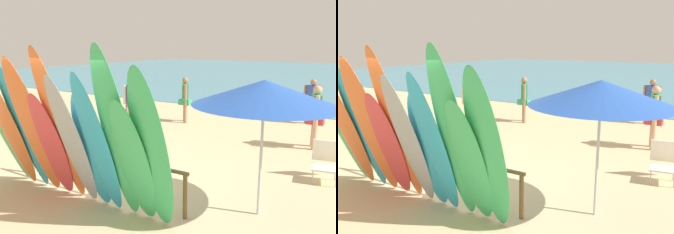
{
  "view_description": "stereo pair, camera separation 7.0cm",
  "coord_description": "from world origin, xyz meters",
  "views": [
    {
      "loc": [
        4.39,
        -4.47,
        2.71
      ],
      "look_at": [
        0.0,
        2.43,
        1.0
      ],
      "focal_mm": 37.71,
      "sensor_mm": 36.0,
      "label": 1
    },
    {
      "loc": [
        4.45,
        -4.43,
        2.71
      ],
      "look_at": [
        0.0,
        2.43,
        1.0
      ],
      "focal_mm": 37.71,
      "sensor_mm": 36.0,
      "label": 2
    }
  ],
  "objects": [
    {
      "name": "ground",
      "position": [
        0.0,
        14.0,
        0.0
      ],
      "size": [
        60.0,
        60.0,
        0.0
      ],
      "primitive_type": "plane",
      "color": "#D3BC8C"
    },
    {
      "name": "ocean_water",
      "position": [
        0.0,
        29.31,
        0.01
      ],
      "size": [
        60.0,
        40.0,
        0.02
      ],
      "primitive_type": "cube",
      "color": "teal",
      "rests_on": "ground"
    },
    {
      "name": "surfboard_rack",
      "position": [
        0.0,
        0.0,
        0.62
      ],
      "size": [
        3.84,
        0.07,
        0.78
      ],
      "color": "brown",
      "rests_on": "ground"
    },
    {
      "name": "surfboard_orange_1",
      "position": [
        -1.42,
        -0.76,
        1.21
      ],
      "size": [
        0.54,
        0.96,
        2.43
      ],
      "primitive_type": "ellipsoid",
      "rotation": [
        0.36,
        0.0,
        0.0
      ],
      "color": "orange",
      "rests_on": "ground"
    },
    {
      "name": "surfboard_teal_2",
      "position": [
        -1.1,
        -0.69,
        1.25
      ],
      "size": [
        0.56,
        0.92,
        2.51
      ],
      "primitive_type": "ellipsoid",
      "rotation": [
        0.32,
        0.0,
        -0.05
      ],
      "color": "#289EC6",
      "rests_on": "ground"
    },
    {
      "name": "surfboard_orange_3",
      "position": [
        -0.74,
        -0.74,
        1.27
      ],
      "size": [
        0.63,
        1.01,
        2.53
      ],
      "primitive_type": "ellipsoid",
      "rotation": [
        0.35,
        0.0,
        0.07
      ],
      "color": "orange",
      "rests_on": "ground"
    },
    {
      "name": "surfboard_red_4",
      "position": [
        -0.43,
        -0.63,
        0.98
      ],
      "size": [
        0.62,
        0.81,
        1.95
      ],
      "primitive_type": "ellipsoid",
      "rotation": [
        0.35,
        0.0,
        0.06
      ],
      "color": "#D13D42",
      "rests_on": "ground"
    },
    {
      "name": "surfboard_orange_5",
      "position": [
        -0.15,
        -0.68,
        1.35
      ],
      "size": [
        0.49,
        0.94,
        2.7
      ],
      "primitive_type": "ellipsoid",
      "rotation": [
        0.32,
        0.0,
        -0.0
      ],
      "color": "orange",
      "rests_on": "ground"
    },
    {
      "name": "surfboard_grey_6",
      "position": [
        0.17,
        -0.69,
        1.15
      ],
      "size": [
        0.48,
        0.94,
        2.29
      ],
      "primitive_type": "ellipsoid",
      "rotation": [
        0.37,
        0.0,
        0.01
      ],
      "color": "#999EA3",
      "rests_on": "ground"
    },
    {
      "name": "surfboard_teal_7",
      "position": [
        0.45,
        -0.56,
        1.01
      ],
      "size": [
        0.57,
        0.66,
        2.02
      ],
      "primitive_type": "ellipsoid",
      "rotation": [
        0.29,
        0.0,
        -0.0
      ],
      "color": "#289EC6",
      "rests_on": "ground"
    },
    {
      "name": "surfboard_teal_8",
      "position": [
        0.72,
        -0.69,
        1.17
      ],
      "size": [
        0.58,
        0.91,
        2.35
      ],
      "primitive_type": "ellipsoid",
      "rotation": [
        0.33,
        0.0,
        -0.09
      ],
      "color": "#289EC6",
      "rests_on": "ground"
    },
    {
      "name": "surfboard_green_9",
      "position": [
        1.1,
        -0.69,
        1.37
      ],
      "size": [
        0.55,
        0.95,
        2.74
      ],
      "primitive_type": "ellipsoid",
      "rotation": [
        0.3,
        0.0,
        0.07
      ],
      "color": "#38B266",
      "rests_on": "ground"
    },
    {
      "name": "surfboard_green_10",
      "position": [
        1.38,
        -0.65,
        1.01
      ],
      "size": [
        0.56,
        0.84,
        2.01
      ],
      "primitive_type": "ellipsoid",
      "rotation": [
        0.37,
        0.0,
        -0.01
      ],
      "color": "#38B266",
      "rests_on": "ground"
    },
    {
      "name": "surfboard_green_11",
      "position": [
        1.7,
        -0.67,
        1.23
      ],
      "size": [
        0.57,
        0.8,
        2.47
      ],
      "primitive_type": "ellipsoid",
      "rotation": [
        0.29,
        0.0,
        -0.01
      ],
      "color": "#38B266",
      "rests_on": "ground"
    },
    {
      "name": "beachgoer_near_rack",
      "position": [
        2.81,
        5.17,
        0.96
      ],
      "size": [
        0.43,
        0.61,
        1.66
      ],
      "rotation": [
        0.0,
        0.0,
        4.97
      ],
      "color": "tan",
      "rests_on": "ground"
    },
    {
      "name": "beachgoer_strolling",
      "position": [
        2.16,
        8.2,
        0.88
      ],
      "size": [
        0.58,
        0.25,
        1.53
      ],
      "rotation": [
        0.0,
        0.0,
        0.07
      ],
      "color": "#9E704C",
      "rests_on": "ground"
    },
    {
      "name": "beachgoer_by_water",
      "position": [
        -1.63,
        6.1,
        0.91
      ],
      "size": [
        0.41,
        0.52,
        1.58
      ],
      "rotation": [
        0.0,
        0.0,
        5.28
      ],
      "color": "#9E704C",
      "rests_on": "ground"
    },
    {
      "name": "beachgoer_midbeach",
      "position": [
        -2.17,
        3.91,
        0.99
      ],
      "size": [
        0.5,
        0.49,
        1.73
      ],
      "rotation": [
        0.0,
        0.0,
        0.78
      ],
      "color": "beige",
      "rests_on": "ground"
    },
    {
      "name": "beach_chair_red",
      "position": [
        3.43,
        2.95,
        0.43
      ],
      "size": [
        0.61,
        0.78,
        0.81
      ],
      "rotation": [
        0.0,
        0.0,
        0.17
      ],
      "color": "#B7B7BC",
      "rests_on": "ground"
    },
    {
      "name": "beach_umbrella",
      "position": [
        2.79,
        0.76,
        1.98
      ],
      "size": [
        2.22,
        2.22,
        2.18
      ],
      "color": "silver",
      "rests_on": "ground"
    }
  ]
}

